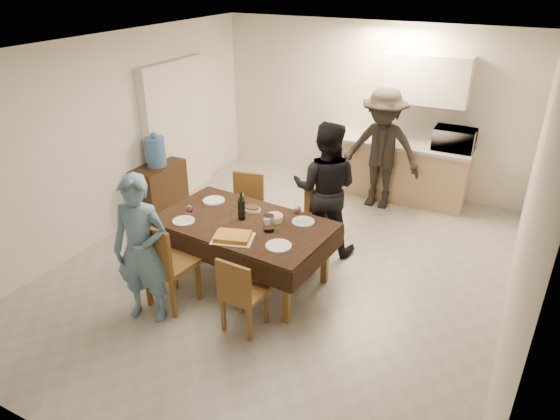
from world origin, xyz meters
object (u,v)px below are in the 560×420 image
at_px(savoury_tart, 233,237).
at_px(microwave, 454,139).
at_px(water_jug, 155,152).
at_px(person_kitchen, 382,150).
at_px(person_near, 141,250).
at_px(console, 160,190).
at_px(wine_bottle, 241,206).
at_px(dining_table, 243,224).
at_px(water_pitcher, 269,223).
at_px(person_far, 325,189).

height_order(savoury_tart, microwave, microwave).
xyz_separation_m(water_jug, person_kitchen, (2.77, 1.73, -0.06)).
relative_size(water_jug, person_near, 0.26).
relative_size(microwave, person_near, 0.36).
relative_size(console, wine_bottle, 2.44).
distance_m(water_jug, person_near, 2.44).
bearing_deg(person_near, wine_bottle, 49.51).
distance_m(savoury_tart, person_near, 0.93).
relative_size(dining_table, water_pitcher, 11.07).
height_order(water_pitcher, person_far, person_far).
distance_m(water_pitcher, person_kitchen, 2.73).
relative_size(console, savoury_tart, 1.92).
xyz_separation_m(wine_bottle, water_pitcher, (0.40, -0.10, -0.08)).
bearing_deg(water_pitcher, water_jug, 157.55).
bearing_deg(dining_table, water_jug, 159.95).
xyz_separation_m(wine_bottle, savoury_tart, (0.15, -0.43, -0.14)).
relative_size(microwave, person_kitchen, 0.32).
height_order(water_jug, person_far, person_far).
distance_m(wine_bottle, person_far, 1.17).
height_order(water_jug, savoury_tart, water_jug).
distance_m(water_jug, savoury_tart, 2.47).
bearing_deg(dining_table, person_kitchen, 78.28).
xyz_separation_m(console, water_jug, (0.00, 0.00, 0.59)).
xyz_separation_m(water_pitcher, person_near, (-0.90, -1.00, -0.05)).
height_order(dining_table, console, dining_table).
relative_size(wine_bottle, person_far, 0.20).
distance_m(console, water_jug, 0.59).
height_order(dining_table, water_pitcher, water_pitcher).
bearing_deg(dining_table, wine_bottle, 139.69).
height_order(dining_table, person_far, person_far).
xyz_separation_m(dining_table, wine_bottle, (-0.05, 0.05, 0.20)).
relative_size(person_far, person_kitchen, 0.95).
relative_size(person_near, person_kitchen, 0.89).
bearing_deg(person_kitchen, water_pitcher, -99.04).
distance_m(dining_table, person_far, 1.19).
height_order(console, microwave, microwave).
xyz_separation_m(wine_bottle, person_far, (0.60, 1.00, -0.07)).
xyz_separation_m(wine_bottle, person_near, (-0.50, -1.10, -0.13)).
bearing_deg(water_pitcher, dining_table, 171.87).
bearing_deg(console, person_kitchen, 31.94).
relative_size(console, microwave, 1.42).
relative_size(microwave, person_far, 0.34).
xyz_separation_m(console, savoury_tart, (2.09, -1.30, 0.41)).
height_order(water_jug, microwave, microwave).
height_order(dining_table, person_near, person_near).
bearing_deg(water_jug, person_far, 3.00).
bearing_deg(microwave, person_kitchen, 25.79).
bearing_deg(person_far, wine_bottle, 47.07).
xyz_separation_m(water_jug, person_far, (2.54, 0.13, -0.11)).
bearing_deg(wine_bottle, person_kitchen, 72.28).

